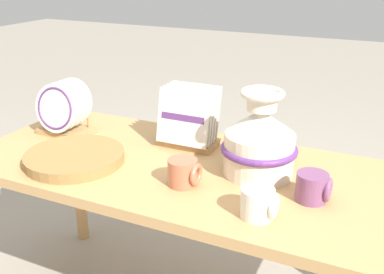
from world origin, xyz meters
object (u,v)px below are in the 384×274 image
wicker_charger_stack (75,157)px  mug_terracotta_glaze (184,172)px  dish_rack_square_plates (189,122)px  mug_cream_glaze (259,203)px  ceramic_vase (260,140)px  mug_plum_glaze (313,187)px  dish_rack_round_plates (64,113)px

wicker_charger_stack → mug_terracotta_glaze: 0.42m
dish_rack_square_plates → mug_terracotta_glaze: size_ratio=2.22×
mug_cream_glaze → ceramic_vase: bearing=107.6°
ceramic_vase → mug_plum_glaze: ceramic_vase is taller
dish_rack_round_plates → dish_rack_square_plates: (0.50, 0.11, 0.01)m
ceramic_vase → dish_rack_round_plates: ceramic_vase is taller
mug_plum_glaze → mug_cream_glaze: size_ratio=1.00×
ceramic_vase → mug_plum_glaze: bearing=-27.4°
dish_rack_round_plates → mug_plum_glaze: size_ratio=2.13×
mug_plum_glaze → mug_cream_glaze: 0.19m
ceramic_vase → dish_rack_round_plates: bearing=179.0°
dish_rack_round_plates → dish_rack_square_plates: dish_rack_square_plates is taller
mug_terracotta_glaze → mug_plum_glaze: 0.39m
dish_rack_round_plates → mug_cream_glaze: size_ratio=2.13×
dish_rack_round_plates → dish_rack_square_plates: 0.51m
dish_rack_round_plates → mug_plum_glaze: dish_rack_round_plates is taller
mug_terracotta_glaze → mug_cream_glaze: bearing=-17.1°
dish_rack_square_plates → wicker_charger_stack: dish_rack_square_plates is taller
ceramic_vase → mug_terracotta_glaze: size_ratio=2.81×
ceramic_vase → wicker_charger_stack: ceramic_vase is taller
wicker_charger_stack → mug_plum_glaze: bearing=5.9°
ceramic_vase → dish_rack_square_plates: (-0.31, 0.12, -0.03)m
dish_rack_round_plates → mug_cream_glaze: 0.93m
wicker_charger_stack → mug_plum_glaze: 0.80m
ceramic_vase → dish_rack_round_plates: size_ratio=1.32×
wicker_charger_stack → mug_cream_glaze: (0.68, -0.07, 0.02)m
ceramic_vase → mug_terracotta_glaze: ceramic_vase is taller
dish_rack_round_plates → wicker_charger_stack: 0.29m
dish_rack_square_plates → wicker_charger_stack: 0.43m
dish_rack_square_plates → mug_cream_glaze: 0.54m
ceramic_vase → mug_cream_glaze: size_ratio=2.81×
wicker_charger_stack → mug_cream_glaze: mug_cream_glaze is taller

